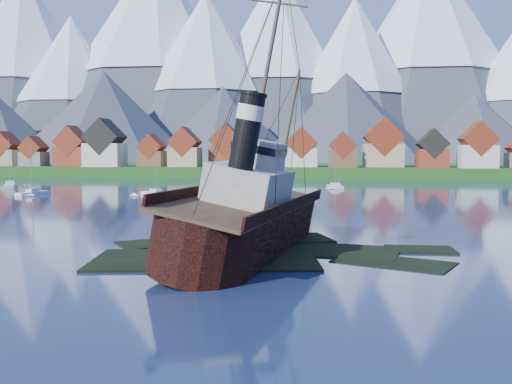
# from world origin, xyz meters

# --- Properties ---
(ground) EXTENTS (1400.00, 1400.00, 0.00)m
(ground) POSITION_xyz_m (0.00, 0.00, 0.00)
(ground) COLOR #1B2A4D
(ground) RESTS_ON ground
(shoal) EXTENTS (31.71, 21.24, 1.14)m
(shoal) POSITION_xyz_m (1.78, 2.15, -0.35)
(shoal) COLOR black
(shoal) RESTS_ON ground
(shore_bank) EXTENTS (600.00, 80.00, 3.20)m
(shore_bank) POSITION_xyz_m (0.00, 170.00, 0.00)
(shore_bank) COLOR #164714
(shore_bank) RESTS_ON ground
(seawall) EXTENTS (600.00, 2.50, 2.00)m
(seawall) POSITION_xyz_m (0.00, 132.00, 0.00)
(seawall) COLOR #3F3D38
(seawall) RESTS_ON ground
(town) EXTENTS (250.96, 16.69, 17.30)m
(town) POSITION_xyz_m (-33.12, 152.18, 8.99)
(town) COLOR maroon
(town) RESTS_ON ground
(mountains) EXTENTS (965.00, 340.00, 205.00)m
(mountains) POSITION_xyz_m (-0.79, 481.26, 89.34)
(mountains) COLOR #2D333D
(mountains) RESTS_ON ground
(tugboat_wreck) EXTENTS (7.18, 30.93, 24.51)m
(tugboat_wreck) POSITION_xyz_m (-0.48, 3.21, 3.08)
(tugboat_wreck) COLOR black
(tugboat_wreck) RESTS_ON ground
(sailboat_b) EXTENTS (3.83, 7.71, 10.84)m
(sailboat_b) POSITION_xyz_m (-51.22, 59.68, 0.25)
(sailboat_b) COLOR silver
(sailboat_b) RESTS_ON ground
(sailboat_c) EXTENTS (7.53, 6.44, 10.27)m
(sailboat_c) POSITION_xyz_m (-26.68, 62.08, 0.23)
(sailboat_c) COLOR silver
(sailboat_c) RESTS_ON ground
(sailboat_e) EXTENTS (3.99, 8.91, 10.03)m
(sailboat_e) POSITION_xyz_m (8.65, 87.90, 0.22)
(sailboat_e) COLOR silver
(sailboat_e) RESTS_ON ground
(sailboat_f) EXTENTS (6.00, 9.14, 12.09)m
(sailboat_f) POSITION_xyz_m (-69.10, 82.12, 0.27)
(sailboat_f) COLOR silver
(sailboat_f) RESTS_ON ground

